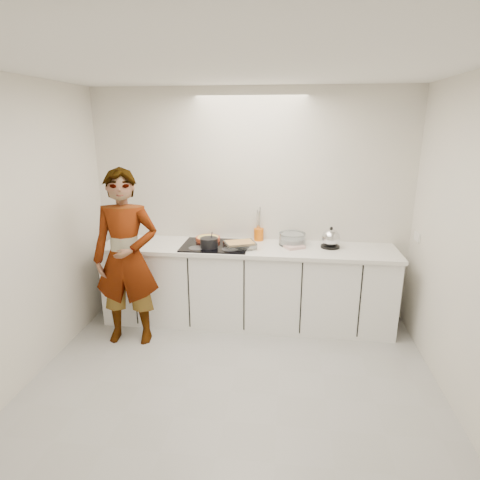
# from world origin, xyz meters

# --- Properties ---
(floor) EXTENTS (3.60, 3.20, 0.00)m
(floor) POSITION_xyz_m (0.00, 0.00, 0.00)
(floor) COLOR #A9A9A7
(floor) RESTS_ON ground
(ceiling) EXTENTS (3.60, 3.20, 0.00)m
(ceiling) POSITION_xyz_m (0.00, 0.00, 2.60)
(ceiling) COLOR white
(ceiling) RESTS_ON wall_back
(wall_back) EXTENTS (3.60, 0.00, 2.60)m
(wall_back) POSITION_xyz_m (0.00, 1.60, 1.30)
(wall_back) COLOR silver
(wall_back) RESTS_ON ground
(wall_front) EXTENTS (3.60, 0.00, 2.60)m
(wall_front) POSITION_xyz_m (0.00, -1.60, 1.30)
(wall_front) COLOR silver
(wall_front) RESTS_ON ground
(wall_left) EXTENTS (0.00, 3.20, 2.60)m
(wall_left) POSITION_xyz_m (-1.80, 0.00, 1.30)
(wall_left) COLOR silver
(wall_left) RESTS_ON ground
(wall_right) EXTENTS (0.02, 3.20, 2.60)m
(wall_right) POSITION_xyz_m (1.80, 0.02, 1.30)
(wall_right) COLOR silver
(wall_right) RESTS_ON ground
(base_cabinets) EXTENTS (3.20, 0.58, 0.87)m
(base_cabinets) POSITION_xyz_m (0.00, 1.28, 0.43)
(base_cabinets) COLOR white
(base_cabinets) RESTS_ON floor
(countertop) EXTENTS (3.24, 0.64, 0.04)m
(countertop) POSITION_xyz_m (0.00, 1.28, 0.89)
(countertop) COLOR white
(countertop) RESTS_ON base_cabinets
(hob) EXTENTS (0.72, 0.54, 0.01)m
(hob) POSITION_xyz_m (-0.35, 1.26, 0.92)
(hob) COLOR black
(hob) RESTS_ON countertop
(tart_dish) EXTENTS (0.30, 0.30, 0.05)m
(tart_dish) POSITION_xyz_m (-0.46, 1.41, 0.95)
(tart_dish) COLOR #BB4727
(tart_dish) RESTS_ON hob
(saucepan) EXTENTS (0.24, 0.24, 0.18)m
(saucepan) POSITION_xyz_m (-0.40, 1.15, 0.98)
(saucepan) COLOR black
(saucepan) RESTS_ON hob
(baking_dish) EXTENTS (0.39, 0.34, 0.06)m
(baking_dish) POSITION_xyz_m (-0.07, 1.20, 0.96)
(baking_dish) COLOR silver
(baking_dish) RESTS_ON hob
(mixing_bowl) EXTENTS (0.30, 0.30, 0.14)m
(mixing_bowl) POSITION_xyz_m (0.49, 1.40, 0.97)
(mixing_bowl) COLOR silver
(mixing_bowl) RESTS_ON countertop
(tea_towel) EXTENTS (0.24, 0.22, 0.03)m
(tea_towel) POSITION_xyz_m (0.51, 1.29, 0.93)
(tea_towel) COLOR white
(tea_towel) RESTS_ON countertop
(kettle) EXTENTS (0.26, 0.26, 0.23)m
(kettle) POSITION_xyz_m (0.90, 1.35, 1.01)
(kettle) COLOR black
(kettle) RESTS_ON countertop
(utensil_crock) EXTENTS (0.13, 0.13, 0.14)m
(utensil_crock) POSITION_xyz_m (0.11, 1.54, 0.98)
(utensil_crock) COLOR orange
(utensil_crock) RESTS_ON countertop
(cook) EXTENTS (0.70, 0.50, 1.81)m
(cook) POSITION_xyz_m (-1.17, 0.75, 0.90)
(cook) COLOR white
(cook) RESTS_ON floor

